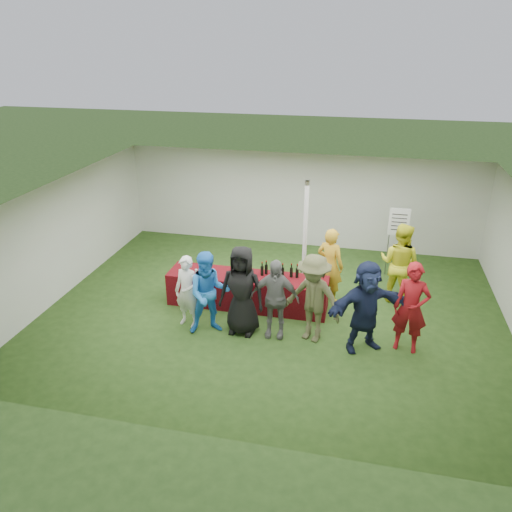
% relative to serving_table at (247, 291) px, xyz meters
% --- Properties ---
extents(ground, '(60.00, 60.00, 0.00)m').
position_rel_serving_table_xyz_m(ground, '(0.63, -0.11, -0.38)').
color(ground, '#284719').
rests_on(ground, ground).
extents(tent, '(10.00, 10.00, 10.00)m').
position_rel_serving_table_xyz_m(tent, '(1.13, 1.09, 0.98)').
color(tent, white).
rests_on(tent, ground).
extents(serving_table, '(3.60, 0.80, 0.75)m').
position_rel_serving_table_xyz_m(serving_table, '(0.00, 0.00, 0.00)').
color(serving_table, maroon).
rests_on(serving_table, ground).
extents(wine_bottles, '(0.85, 0.16, 0.32)m').
position_rel_serving_table_xyz_m(wine_bottles, '(0.68, 0.15, 0.50)').
color(wine_bottles, black).
rests_on(wine_bottles, serving_table).
extents(wine_glasses, '(2.82, 0.14, 0.16)m').
position_rel_serving_table_xyz_m(wine_glasses, '(-0.45, -0.24, 0.49)').
color(wine_glasses, silver).
rests_on(wine_glasses, serving_table).
extents(water_bottle, '(0.07, 0.07, 0.23)m').
position_rel_serving_table_xyz_m(water_bottle, '(0.02, 0.08, 0.48)').
color(water_bottle, silver).
rests_on(water_bottle, serving_table).
extents(bar_towel, '(0.25, 0.18, 0.03)m').
position_rel_serving_table_xyz_m(bar_towel, '(1.49, 0.05, 0.39)').
color(bar_towel, white).
rests_on(bar_towel, serving_table).
extents(dump_bucket, '(0.23, 0.23, 0.18)m').
position_rel_serving_table_xyz_m(dump_bucket, '(1.52, -0.22, 0.46)').
color(dump_bucket, slate).
rests_on(dump_bucket, serving_table).
extents(wine_list_sign, '(0.50, 0.03, 1.80)m').
position_rel_serving_table_xyz_m(wine_list_sign, '(3.29, 2.36, 0.94)').
color(wine_list_sign, slate).
rests_on(wine_list_sign, ground).
extents(staff_pourer, '(0.76, 0.65, 1.78)m').
position_rel_serving_table_xyz_m(staff_pourer, '(1.77, 0.64, 0.52)').
color(staff_pourer, gold).
rests_on(staff_pourer, ground).
extents(staff_back, '(1.12, 1.01, 1.89)m').
position_rel_serving_table_xyz_m(staff_back, '(3.30, 1.00, 0.57)').
color(staff_back, yellow).
rests_on(staff_back, ground).
extents(customer_0, '(0.64, 0.49, 1.56)m').
position_rel_serving_table_xyz_m(customer_0, '(-1.02, -1.07, 0.41)').
color(customer_0, white).
rests_on(customer_0, ground).
extents(customer_1, '(1.05, 0.95, 1.77)m').
position_rel_serving_table_xyz_m(customer_1, '(-0.50, -1.22, 0.51)').
color(customer_1, blue).
rests_on(customer_1, ground).
extents(customer_2, '(0.95, 0.65, 1.90)m').
position_rel_serving_table_xyz_m(customer_2, '(0.15, -1.08, 0.57)').
color(customer_2, black).
rests_on(customer_2, ground).
extents(customer_3, '(1.01, 0.45, 1.69)m').
position_rel_serving_table_xyz_m(customer_3, '(0.82, -1.08, 0.47)').
color(customer_3, slate).
rests_on(customer_3, ground).
extents(customer_4, '(1.36, 1.07, 1.85)m').
position_rel_serving_table_xyz_m(customer_4, '(1.59, -1.06, 0.55)').
color(customer_4, '#4D4E2E').
rests_on(customer_4, ground).
extents(customer_5, '(1.76, 1.34, 1.86)m').
position_rel_serving_table_xyz_m(customer_5, '(2.61, -1.15, 0.55)').
color(customer_5, '#161E3B').
rests_on(customer_5, ground).
extents(customer_6, '(0.73, 0.53, 1.83)m').
position_rel_serving_table_xyz_m(customer_6, '(3.45, -1.00, 0.54)').
color(customer_6, maroon).
rests_on(customer_6, ground).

